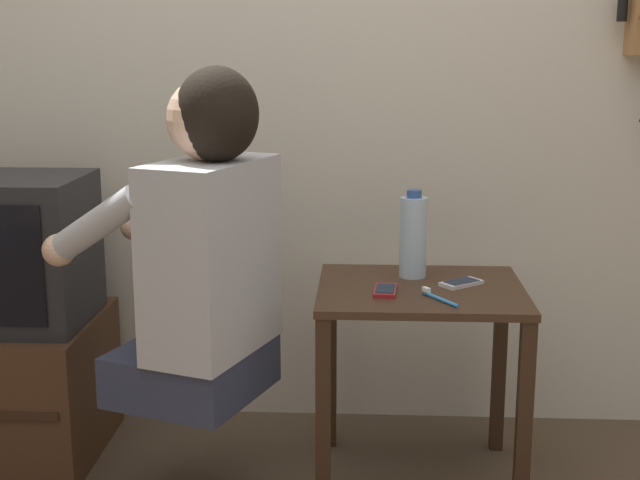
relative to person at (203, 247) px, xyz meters
The scene contains 8 objects.
wall_back 0.86m from the person, 72.89° to the left, with size 6.80×0.05×2.55m.
side_table 0.67m from the person, 14.18° to the left, with size 0.58×0.51×0.60m.
person is the anchor object (origin of this frame).
tv_stand 0.91m from the person, 158.59° to the left, with size 0.61×0.54×0.44m.
cell_phone_held 0.52m from the person, 10.01° to the left, with size 0.07×0.13×0.01m.
cell_phone_spare 0.74m from the person, 13.86° to the left, with size 0.13×0.12×0.01m.
water_bottle 0.63m from the person, 24.65° to the left, with size 0.08×0.08×0.26m.
toothbrush 0.65m from the person, ahead, with size 0.09×0.13×0.02m.
Camera 1 is at (0.24, -1.93, 1.28)m, focal length 50.00 mm.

